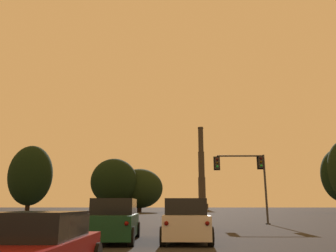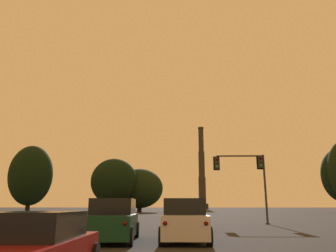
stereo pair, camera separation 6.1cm
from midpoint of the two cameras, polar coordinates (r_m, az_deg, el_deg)
suv_center_lane_second at (r=15.47m, az=2.91°, el=-16.10°), size 2.15×4.92×1.86m
sedan_left_lane_third at (r=7.56m, az=-22.81°, el=-19.39°), size 2.01×4.72×1.43m
suv_left_lane_second at (r=15.55m, az=-9.45°, el=-15.93°), size 2.31×4.98×1.86m
suv_center_lane_front at (r=22.02m, az=3.20°, el=-15.38°), size 2.28×4.97×1.86m
traffic_light_overhead_right at (r=30.18m, az=13.68°, el=-7.60°), size 4.66×0.50×6.00m
smokestack at (r=162.01m, az=5.87°, el=-8.62°), size 5.58×5.58×40.03m
treeline_center_left at (r=78.77m, az=-9.42°, el=-9.50°), size 10.81×9.73×12.41m
treeline_far_left at (r=81.99m, az=-4.98°, el=-10.77°), size 11.31×10.18×10.44m
treeline_far_right at (r=83.54m, az=-22.84°, el=-7.91°), size 9.98×8.99×15.39m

